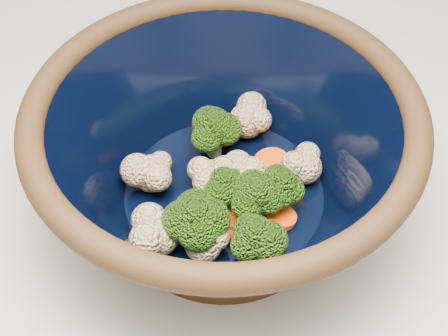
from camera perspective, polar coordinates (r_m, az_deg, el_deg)
mixing_bowl at (r=0.50m, az=0.00°, el=0.97°), size 0.34×0.34×0.14m
vegetable_pile at (r=0.51m, az=0.41°, el=-1.66°), size 0.16×0.18×0.05m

